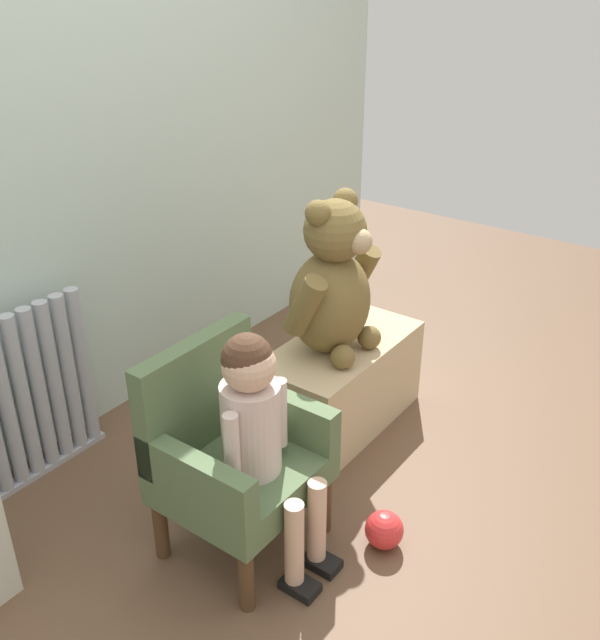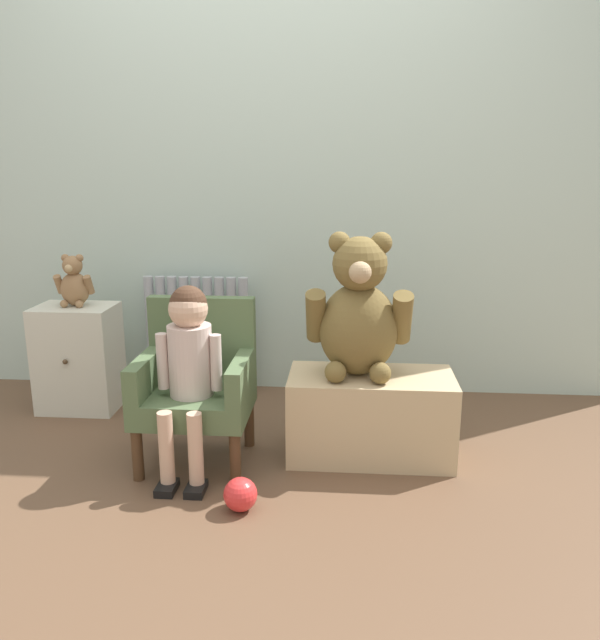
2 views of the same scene
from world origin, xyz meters
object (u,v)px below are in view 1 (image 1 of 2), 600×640
radiator (23,400)px  child_armchair (230,450)px  toy_ball (384,530)px  low_bench (340,384)px  large_teddy_bear (332,285)px  child_figure (258,420)px

radiator → child_armchair: bearing=-76.5°
radiator → toy_ball: (0.42, -1.15, -0.25)m
radiator → child_armchair: (0.18, -0.76, 0.02)m
radiator → low_bench: size_ratio=0.93×
radiator → large_teddy_bear: 1.11m
child_armchair → low_bench: size_ratio=0.97×
radiator → low_bench: radiator is taller
radiator → toy_ball: bearing=-69.9°
child_figure → large_teddy_bear: bearing=16.3°
low_bench → large_teddy_bear: bearing=170.9°
child_armchair → low_bench: bearing=5.8°
low_bench → large_teddy_bear: (-0.06, 0.01, 0.43)m
child_figure → toy_ball: size_ratio=6.17×
toy_ball → radiator: bearing=110.1°
low_bench → child_figure: bearing=-165.7°
child_figure → large_teddy_bear: large_teddy_bear is taller
child_armchair → large_teddy_bear: size_ratio=1.13×
toy_ball → child_armchair: bearing=121.2°
child_armchair → child_figure: 0.19m
radiator → low_bench: (0.89, -0.69, -0.13)m
radiator → child_armchair: 0.78m
child_armchair → child_figure: bearing=-90.0°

